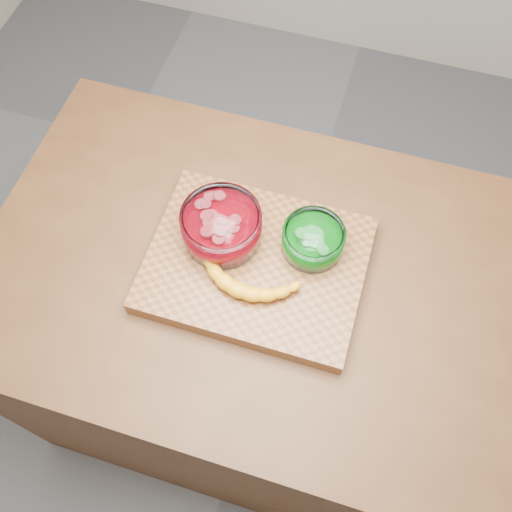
# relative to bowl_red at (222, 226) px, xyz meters

# --- Properties ---
(ground) EXTENTS (3.50, 3.50, 0.00)m
(ground) POSITION_rel_bowl_red_xyz_m (0.09, -0.04, -0.98)
(ground) COLOR slate
(ground) RESTS_ON ground
(counter) EXTENTS (1.20, 0.80, 0.90)m
(counter) POSITION_rel_bowl_red_xyz_m (0.09, -0.04, -0.53)
(counter) COLOR #4C2C16
(counter) RESTS_ON ground
(cutting_board) EXTENTS (0.45, 0.35, 0.04)m
(cutting_board) POSITION_rel_bowl_red_xyz_m (0.09, -0.04, -0.06)
(cutting_board) COLOR brown
(cutting_board) RESTS_ON counter
(bowl_red) EXTENTS (0.17, 0.17, 0.08)m
(bowl_red) POSITION_rel_bowl_red_xyz_m (0.00, 0.00, 0.00)
(bowl_red) COLOR white
(bowl_red) RESTS_ON cutting_board
(bowl_green) EXTENTS (0.13, 0.13, 0.06)m
(bowl_green) POSITION_rel_bowl_red_xyz_m (0.19, 0.03, -0.01)
(bowl_green) COLOR white
(bowl_green) RESTS_ON cutting_board
(banana) EXTENTS (0.25, 0.13, 0.04)m
(banana) POSITION_rel_bowl_red_xyz_m (0.08, -0.08, -0.02)
(banana) COLOR orange
(banana) RESTS_ON cutting_board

